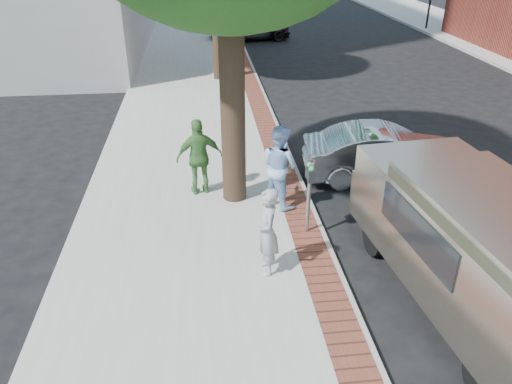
{
  "coord_description": "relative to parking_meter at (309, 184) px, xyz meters",
  "views": [
    {
      "loc": [
        -1.22,
        -8.0,
        5.54
      ],
      "look_at": [
        -0.31,
        0.12,
        1.2
      ],
      "focal_mm": 35.0,
      "sensor_mm": 36.0,
      "label": 1
    }
  ],
  "objects": [
    {
      "name": "ground",
      "position": [
        -0.74,
        -0.31,
        -1.21
      ],
      "size": [
        120.0,
        120.0,
        0.0
      ],
      "primitive_type": "plane",
      "color": "black",
      "rests_on": "ground"
    },
    {
      "name": "sidewalk",
      "position": [
        -2.24,
        7.69,
        -1.13
      ],
      "size": [
        5.0,
        60.0,
        0.15
      ],
      "primitive_type": "cube",
      "color": "#9E9991",
      "rests_on": "ground"
    },
    {
      "name": "brick_strip",
      "position": [
        -0.04,
        7.69,
        -1.05
      ],
      "size": [
        0.6,
        60.0,
        0.01
      ],
      "primitive_type": "cube",
      "color": "brown",
      "rests_on": "sidewalk"
    },
    {
      "name": "curb",
      "position": [
        0.31,
        7.69,
        -1.13
      ],
      "size": [
        0.1,
        60.0,
        0.15
      ],
      "primitive_type": "cube",
      "color": "gray",
      "rests_on": "ground"
    },
    {
      "name": "parking_meter",
      "position": [
        0.0,
        0.0,
        0.0
      ],
      "size": [
        0.12,
        0.32,
        1.47
      ],
      "color": "gray",
      "rests_on": "sidewalk"
    },
    {
      "name": "person_gray",
      "position": [
        -0.97,
        -1.21,
        -0.24
      ],
      "size": [
        0.4,
        0.6,
        1.62
      ],
      "primitive_type": "imported",
      "rotation": [
        0.0,
        0.0,
        -1.59
      ],
      "color": "#98999D",
      "rests_on": "sidewalk"
    },
    {
      "name": "person_officer",
      "position": [
        -0.4,
        1.18,
        -0.15
      ],
      "size": [
        1.08,
        1.12,
        1.82
      ],
      "primitive_type": "imported",
      "rotation": [
        0.0,
        0.0,
        2.21
      ],
      "color": "#9BC1F0",
      "rests_on": "sidewalk"
    },
    {
      "name": "person_green",
      "position": [
        -2.08,
        1.91,
        -0.17
      ],
      "size": [
        1.09,
        0.61,
        1.76
      ],
      "primitive_type": "imported",
      "rotation": [
        0.0,
        0.0,
        3.32
      ],
      "color": "#49843C",
      "rests_on": "sidewalk"
    },
    {
      "name": "sedan_silver",
      "position": [
        2.44,
        2.43,
        -0.55
      ],
      "size": [
        4.09,
        1.72,
        1.31
      ],
      "primitive_type": "imported",
      "rotation": [
        0.0,
        0.0,
        1.49
      ],
      "color": "silver",
      "rests_on": "ground"
    },
    {
      "name": "bg_car",
      "position": [
        0.86,
        19.98,
        -0.45
      ],
      "size": [
        4.59,
        2.27,
        1.51
      ],
      "primitive_type": "imported",
      "rotation": [
        0.0,
        0.0,
        1.68
      ],
      "color": "black",
      "rests_on": "ground"
    },
    {
      "name": "van",
      "position": [
        2.25,
        -2.12,
        -0.09
      ],
      "size": [
        2.63,
        5.69,
        2.04
      ],
      "rotation": [
        0.0,
        0.0,
        0.1
      ],
      "color": "gray",
      "rests_on": "ground"
    }
  ]
}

